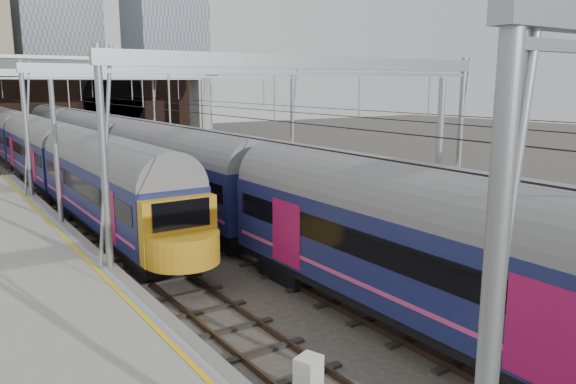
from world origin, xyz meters
TOP-DOWN VIEW (x-y plane):
  - ground at (0.00, 0.00)m, footprint 160.00×160.00m
  - platform_left at (-10.18, 2.50)m, footprint 4.32×55.00m
  - tracks at (0.00, 15.00)m, footprint 14.40×80.00m
  - overhead_line at (0.00, 21.49)m, footprint 16.80×80.00m
  - retaining_wall at (1.40, 51.93)m, footprint 28.00×2.75m
  - overbridge at (0.00, 46.00)m, footprint 28.00×3.00m
  - city_skyline at (2.73, 70.48)m, footprint 37.50×27.50m
  - train_main at (-2.00, 24.82)m, footprint 2.79×64.57m
  - train_second at (-6.00, 30.58)m, footprint 2.68×46.44m
  - relay_cabinet at (-6.42, -0.34)m, footprint 0.67×0.62m
  - equip_cover_b at (1.75, 1.38)m, footprint 0.83×0.61m
  - equip_cover_c at (4.65, 6.95)m, footprint 1.11×0.97m

SIDE VIEW (x-z plane):
  - ground at x=0.00m, z-range 0.00..0.00m
  - tracks at x=0.00m, z-range -0.09..0.13m
  - equip_cover_b at x=1.75m, z-range 0.00..0.09m
  - equip_cover_c at x=4.65m, z-range 0.00..0.11m
  - relay_cabinet at x=-6.42m, z-range 0.00..1.09m
  - platform_left at x=-10.18m, z-range -0.01..1.11m
  - train_second at x=-6.00m, z-range 0.09..4.73m
  - train_main at x=-2.00m, z-range 0.08..4.89m
  - retaining_wall at x=1.40m, z-range -0.17..8.83m
  - overhead_line at x=0.00m, z-range 2.57..10.57m
  - overbridge at x=0.00m, z-range 2.64..11.89m
  - city_skyline at x=2.73m, z-range -12.91..47.09m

